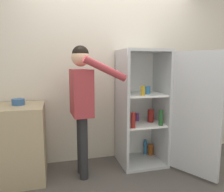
% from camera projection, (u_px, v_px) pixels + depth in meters
% --- Properties ---
extents(ground_plane, '(12.00, 12.00, 0.00)m').
position_uv_depth(ground_plane, '(129.00, 191.00, 2.44)').
color(ground_plane, '#4C4742').
extents(wall_back, '(7.00, 0.06, 2.55)m').
position_uv_depth(wall_back, '(108.00, 73.00, 3.19)').
color(wall_back, beige).
rests_on(wall_back, ground_plane).
extents(refrigerator, '(0.96, 1.12, 1.60)m').
position_uv_depth(refrigerator, '(152.00, 109.00, 3.00)').
color(refrigerator, '#B7BABC').
rests_on(refrigerator, ground_plane).
extents(person, '(0.63, 0.54, 1.62)m').
position_uv_depth(person, '(82.00, 95.00, 2.64)').
color(person, '#262628').
rests_on(person, ground_plane).
extents(counter, '(0.60, 0.64, 0.92)m').
position_uv_depth(counter, '(19.00, 143.00, 2.65)').
color(counter, tan).
rests_on(counter, ground_plane).
extents(bowl, '(0.15, 0.15, 0.08)m').
position_uv_depth(bowl, '(18.00, 102.00, 2.61)').
color(bowl, '#335B8E').
rests_on(bowl, counter).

